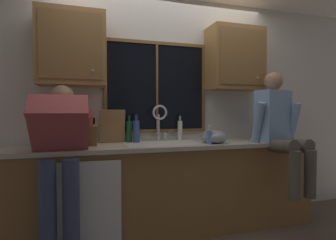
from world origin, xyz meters
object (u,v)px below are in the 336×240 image
Objects in this scene: cutting_board at (112,126)px; soap_dispenser at (209,137)px; knife_block at (90,135)px; mixing_bowl at (214,137)px; bottle_amber_small at (129,131)px; person_standing at (61,149)px; person_sitting_on_counter at (279,125)px; bottle_tall_clear at (180,130)px; bottle_green_glass at (136,131)px.

cutting_board is 1.02m from soap_dispenser.
knife_block is 1.25m from mixing_bowl.
person_standing is at bearing -141.51° from bottle_amber_small.
person_standing is 1.50m from mixing_bowl.
person_standing is 2.18m from person_sitting_on_counter.
cutting_board is (-1.70, 0.48, -0.01)m from person_sitting_on_counter.
cutting_board is 1.22× the size of bottle_tall_clear.
cutting_board is at bearing 170.06° from bottle_green_glass.
bottle_green_glass is (-1.46, 0.44, -0.06)m from person_sitting_on_counter.
knife_block is (0.24, 0.29, 0.09)m from person_standing.
bottle_amber_small is (0.41, 0.23, 0.01)m from knife_block.
bottle_amber_small is (-1.52, 0.51, -0.06)m from person_sitting_on_counter.
person_sitting_on_counter is 1.61m from bottle_amber_small.
person_sitting_on_counter is 1.77m from cutting_board.
person_standing is 5.10× the size of bottle_amber_small.
person_sitting_on_counter is 4.34× the size of bottle_tall_clear.
mixing_bowl is at bearing -22.78° from bottle_amber_small.
person_sitting_on_counter reaches higher than person_standing.
cutting_board is at bearing -178.64° from bottle_tall_clear.
bottle_tall_clear is (0.99, 0.22, 0.01)m from knife_block.
knife_block is at bearing -137.73° from cutting_board.
bottle_green_glass is 0.09m from bottle_amber_small.
mixing_bowl is at bearing 39.97° from soap_dispenser.
bottle_amber_small is at bearing 135.23° from bottle_green_glass.
bottle_amber_small is (-0.58, 0.00, 0.00)m from bottle_tall_clear.
soap_dispenser is 0.86m from bottle_amber_small.
soap_dispenser is (1.40, 0.09, 0.06)m from person_standing.
person_standing reaches higher than soap_dispenser.
cutting_board reaches higher than bottle_tall_clear.
bottle_tall_clear is (-0.16, 0.42, 0.05)m from soap_dispenser.
cutting_board is (0.23, 0.21, 0.06)m from knife_block.
bottle_tall_clear is 0.58m from bottle_amber_small.
person_standing reaches higher than mixing_bowl.
bottle_tall_clear is at bearing 6.79° from bottle_green_glass.
bottle_amber_small is at bearing 29.20° from knife_block.
cutting_board is at bearing 46.55° from person_standing.
mixing_bowl is at bearing -20.35° from bottle_green_glass.
bottle_tall_clear is at bearing 151.92° from person_sitting_on_counter.
bottle_green_glass is at bearing 32.26° from person_standing.
person_standing reaches higher than knife_block.
person_standing is at bearing -129.97° from knife_block.
person_sitting_on_counter is 1.07m from bottle_tall_clear.
mixing_bowl is at bearing -17.92° from cutting_board.
bottle_green_glass is at bearing -44.77° from bottle_amber_small.
mixing_bowl is 1.44× the size of soap_dispenser.
knife_block is 1.67× the size of soap_dispenser.
mixing_bowl is at bearing 6.45° from person_standing.
bottle_amber_small is (-0.74, 0.43, 0.05)m from soap_dispenser.
mixing_bowl is 0.91× the size of bottle_green_glass.
mixing_bowl is (1.24, -0.12, -0.05)m from knife_block.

